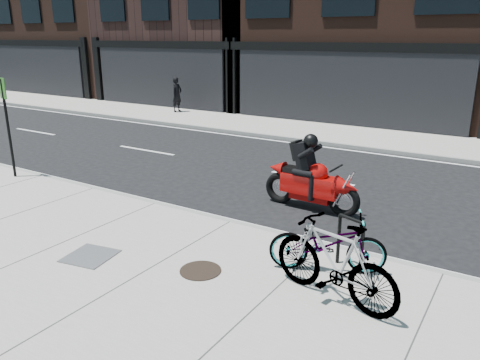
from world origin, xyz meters
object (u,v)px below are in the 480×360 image
Objects in this scene: motorcycle at (315,180)px; sign_post at (7,119)px; bicycle_front at (328,243)px; bicycle_rear at (334,261)px; manhole_cover at (200,271)px; bike_rack at (350,239)px; pedestrian at (177,94)px; utility_grate at (90,256)px.

motorcycle is 7.93m from sign_post.
bicycle_front is at bearing 7.04° from sign_post.
bicycle_rear is 2.17m from manhole_cover.
pedestrian reaches higher than bike_rack.
sign_post is (-7.55, -2.23, 0.97)m from motorcycle.
bicycle_front reaches higher than utility_grate.
motorcycle is 13.95m from pedestrian.
manhole_cover is (-1.67, -1.08, -0.47)m from bicycle_front.
bike_rack is 0.38m from bicycle_front.
pedestrian reaches higher than manhole_cover.
pedestrian is at bearing 117.66° from sign_post.
utility_grate is (8.82, -12.97, -0.82)m from pedestrian.
bike_rack is 2.95m from motorcycle.
pedestrian is at bearing -120.60° from bicycle_rear.
sign_post is at bearing 63.25° from bicycle_front.
utility_grate is at bearing -162.80° from manhole_cover.
motorcycle is at bearing -127.45° from pedestrian.
sign_post is at bearing 167.94° from manhole_cover.
bike_rack is at bearing 34.92° from manhole_cover.
sign_post reaches higher than bicycle_rear.
manhole_cover is at bearing -92.06° from motorcycle.
utility_grate is (-2.16, -4.37, -0.55)m from motorcycle.
utility_grate is (-3.95, -0.91, -0.59)m from bicycle_rear.
bicycle_front is at bearing 32.86° from manhole_cover.
pedestrian is 15.71m from utility_grate.
bicycle_rear is 0.88× the size of motorcycle.
motorcycle is at bearing 26.57° from sign_post.
bicycle_front is 9.01m from sign_post.
bike_rack is at bearing 26.87° from utility_grate.
manhole_cover and utility_grate have the same top height.
bicycle_front reaches higher than bike_rack.
pedestrian reaches higher than bicycle_front.
bicycle_rear is at bearing -175.95° from bicycle_front.
bicycle_rear is (0.13, -1.03, 0.09)m from bike_rack.
bicycle_rear reaches higher than bike_rack.
sign_post is at bearing -161.78° from pedestrian.
bicycle_rear reaches higher than bicycle_front.
manhole_cover is (-0.28, -3.79, -0.55)m from motorcycle.
manhole_cover is at bearing 99.15° from bicycle_front.
bicycle_front is 0.91× the size of bicycle_rear.
utility_grate is at bearing -11.56° from sign_post.
pedestrian reaches higher than motorcycle.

